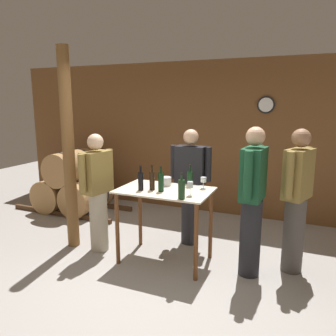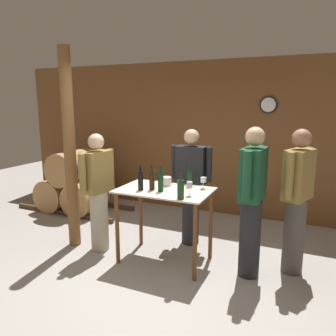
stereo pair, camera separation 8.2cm
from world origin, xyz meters
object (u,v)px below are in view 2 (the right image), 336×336
wine_glass_near_left (190,185)px  person_host (98,190)px  wine_bottle_far_left (141,180)px  ice_bucket (166,181)px  wine_bottle_far_right (181,189)px  person_visitor_with_scarf (191,185)px  person_visitor_bearded (252,200)px  wine_bottle_right (190,178)px  wine_bottle_left (152,180)px  wine_bottle_center (161,181)px  wooden_post (70,150)px  person_visitor_near_door (297,199)px  wine_glass_near_center (203,180)px

wine_glass_near_left → person_host: (-1.32, 0.07, -0.22)m
wine_bottle_far_left → ice_bucket: wine_bottle_far_left is taller
wine_bottle_far_right → person_visitor_with_scarf: 0.98m
wine_glass_near_left → person_host: bearing=176.8°
person_visitor_bearded → wine_bottle_right: bearing=166.2°
wine_bottle_left → wine_bottle_center: 0.13m
wine_bottle_center → person_visitor_bearded: 1.07m
wine_bottle_center → person_host: size_ratio=0.19×
wine_bottle_center → person_host: 0.96m
wine_bottle_far_right → person_visitor_bearded: 0.81m
wine_bottle_left → wine_bottle_center: (0.13, -0.02, 0.00)m
wine_bottle_center → wine_glass_near_left: 0.39m
wine_bottle_left → wine_bottle_right: (0.36, 0.35, -0.02)m
wine_bottle_far_left → wine_bottle_far_right: 0.60m
wooden_post → person_visitor_with_scarf: size_ratio=1.66×
wine_bottle_far_left → wine_bottle_left: size_ratio=1.00×
wine_bottle_far_right → ice_bucket: size_ratio=2.00×
wine_bottle_far_left → wine_bottle_far_right: bearing=-14.0°
person_visitor_bearded → wine_bottle_left: bearing=-172.7°
wooden_post → person_visitor_near_door: 2.94m
wine_glass_near_left → wine_bottle_right: bearing=109.9°
wine_bottle_center → wine_bottle_right: size_ratio=1.09×
wine_bottle_left → ice_bucket: size_ratio=2.12×
wine_bottle_center → wine_bottle_right: bearing=57.3°
wine_bottle_far_right → person_visitor_bearded: bearing=27.0°
wine_bottle_left → person_visitor_bearded: 1.19m
wine_glass_near_center → wine_bottle_far_right: bearing=-100.4°
wooden_post → wine_glass_near_left: 1.77m
ice_bucket → person_visitor_with_scarf: bearing=68.6°
wine_bottle_far_left → wine_glass_near_left: wine_bottle_far_left is taller
wine_bottle_center → person_visitor_near_door: size_ratio=0.18×
person_visitor_near_door → person_host: bearing=-170.2°
wine_bottle_far_left → person_visitor_bearded: bearing=9.6°
wine_bottle_far_left → wine_bottle_right: 0.64m
wine_bottle_left → ice_bucket: 0.28m
wine_bottle_right → wine_bottle_far_right: bearing=-79.8°
wine_glass_near_left → person_visitor_with_scarf: bearing=108.9°
wine_bottle_left → wine_bottle_far_left: bearing=-150.5°
wooden_post → wine_bottle_center: bearing=-0.8°
wooden_post → person_host: (0.43, 0.01, -0.51)m
person_host → wine_bottle_far_left: bearing=-6.9°
wine_glass_near_left → person_visitor_near_door: person_visitor_near_door is taller
wine_bottle_left → ice_bucket: (0.06, 0.26, -0.07)m
wine_bottle_left → wine_bottle_right: size_ratio=1.10×
ice_bucket → wine_bottle_far_right: bearing=-50.3°
person_host → ice_bucket: bearing=15.8°
person_visitor_with_scarf → person_visitor_near_door: (1.39, -0.28, 0.04)m
wine_bottle_far_right → wine_glass_near_left: size_ratio=1.76×
wine_bottle_left → wine_bottle_far_right: (0.46, -0.21, -0.01)m
wine_bottle_right → ice_bucket: 0.31m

